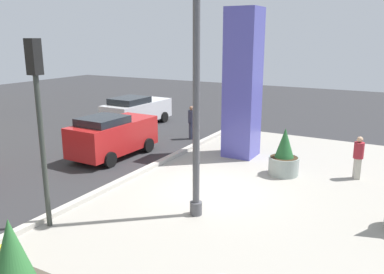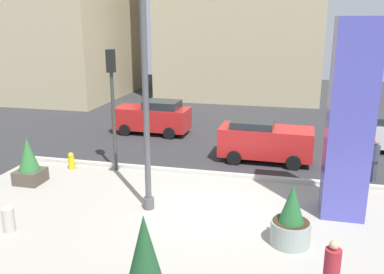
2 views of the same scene
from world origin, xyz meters
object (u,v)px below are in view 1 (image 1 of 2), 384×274
art_pillar_blue (243,84)px  car_passing_lane (137,110)px  potted_plant_by_pillar (13,268)px  traffic_light_far_side (38,106)px  pedestrian_crossing (358,156)px  potted_plant_curbside (284,157)px  car_intersection (113,135)px  pedestrian_on_sidewalk (192,121)px  lamp_post (196,96)px

art_pillar_blue → car_passing_lane: size_ratio=1.36×
art_pillar_blue → potted_plant_by_pillar: (-11.54, -0.04, -2.31)m
traffic_light_far_side → pedestrian_crossing: 10.98m
potted_plant_curbside → potted_plant_by_pillar: potted_plant_by_pillar is taller
potted_plant_by_pillar → pedestrian_crossing: size_ratio=1.15×
car_intersection → pedestrian_on_sidewalk: (4.35, -1.50, -0.00)m
lamp_post → potted_plant_by_pillar: bearing=168.2°
lamp_post → car_passing_lane: size_ratio=1.56×
pedestrian_crossing → potted_plant_curbside: bearing=109.5°
pedestrian_crossing → potted_plant_by_pillar: bearing=156.0°
traffic_light_far_side → pedestrian_crossing: bearing=-40.5°
lamp_post → traffic_light_far_side: 4.13m
potted_plant_curbside → car_passing_lane: (4.43, 10.14, 0.18)m
potted_plant_curbside → car_intersection: car_intersection is taller
art_pillar_blue → car_passing_lane: bearing=70.0°
car_passing_lane → car_intersection: size_ratio=1.11×
lamp_post → traffic_light_far_side: (-2.59, 3.22, -0.14)m
car_intersection → pedestrian_crossing: 9.91m
car_passing_lane → pedestrian_crossing: 13.11m
lamp_post → traffic_light_far_side: lamp_post is taller
lamp_post → art_pillar_blue: size_ratio=1.15×
traffic_light_far_side → car_intersection: size_ratio=1.22×
car_intersection → pedestrian_crossing: car_intersection is taller
lamp_post → pedestrian_on_sidewalk: bearing=29.8°
art_pillar_blue → pedestrian_on_sidewalk: art_pillar_blue is taller
pedestrian_crossing → pedestrian_on_sidewalk: bearing=74.7°
potted_plant_curbside → potted_plant_by_pillar: bearing=166.7°
potted_plant_by_pillar → pedestrian_on_sidewalk: potted_plant_by_pillar is taller
potted_plant_curbside → car_intersection: 7.31m
car_intersection → potted_plant_curbside: bearing=-80.3°
potted_plant_curbside → car_intersection: bearing=99.7°
lamp_post → pedestrian_crossing: bearing=-33.9°
lamp_post → potted_plant_by_pillar: (-5.27, 1.10, -2.68)m
lamp_post → potted_plant_curbside: 5.58m
art_pillar_blue → pedestrian_crossing: (-0.72, -4.87, -2.25)m
lamp_post → pedestrian_crossing: 7.18m
traffic_light_far_side → car_intersection: 7.04m
potted_plant_curbside → pedestrian_on_sidewalk: bearing=61.4°
art_pillar_blue → potted_plant_curbside: bearing=-123.9°
car_intersection → traffic_light_far_side: bearing=-155.5°
car_passing_lane → traffic_light_far_side: bearing=-154.1°
potted_plant_by_pillar → car_intersection: car_intersection is taller
car_passing_lane → pedestrian_crossing: car_passing_lane is taller
lamp_post → pedestrian_on_sidewalk: 9.32m
potted_plant_by_pillar → pedestrian_crossing: potted_plant_by_pillar is taller
potted_plant_by_pillar → car_passing_lane: potted_plant_by_pillar is taller
car_passing_lane → pedestrian_on_sidewalk: 4.63m
pedestrian_crossing → lamp_post: bearing=146.1°
car_intersection → car_passing_lane: bearing=27.4°
art_pillar_blue → pedestrian_crossing: art_pillar_blue is taller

